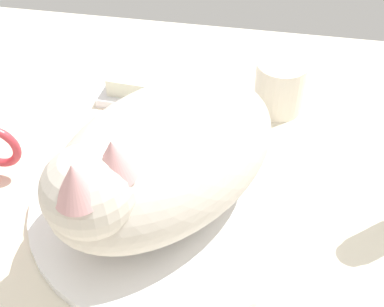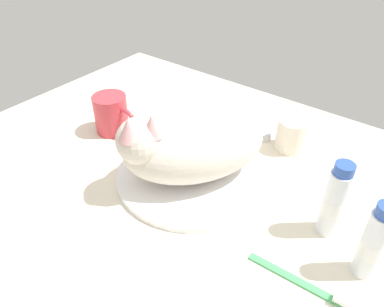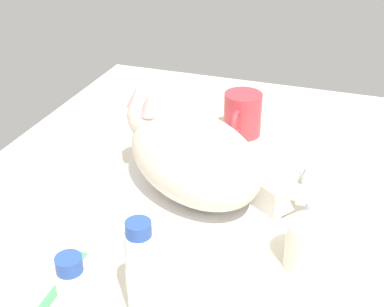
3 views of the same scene
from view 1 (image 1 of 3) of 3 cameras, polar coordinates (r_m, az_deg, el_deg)
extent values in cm
cube|color=silver|center=(62.70, -2.47, -6.73)|extent=(110.00, 82.50, 3.00)
cylinder|color=white|center=(61.13, -2.53, -5.47)|extent=(30.89, 30.89, 1.15)
cylinder|color=silver|center=(75.22, 0.69, 6.77)|extent=(3.60, 3.60, 3.73)
cube|color=silver|center=(70.46, 0.18, 6.83)|extent=(2.00, 7.72, 2.00)
cylinder|color=silver|center=(76.58, -2.97, 6.56)|extent=(2.80, 2.80, 1.80)
cylinder|color=silver|center=(75.32, 4.39, 5.77)|extent=(2.80, 2.80, 1.80)
ellipsoid|color=beige|center=(55.88, -2.76, -0.49)|extent=(29.57, 32.22, 13.47)
sphere|color=beige|center=(48.26, -10.84, -3.98)|extent=(12.10, 12.10, 8.70)
ellipsoid|color=white|center=(50.34, -8.97, -4.55)|extent=(7.15, 7.37, 4.78)
cone|color=#DB9E9E|center=(45.48, -8.33, -0.54)|extent=(5.45, 5.45, 3.91)
cone|color=#DB9E9E|center=(44.04, -12.28, -3.02)|extent=(5.45, 5.45, 3.91)
cube|color=beige|center=(66.81, -2.37, 3.11)|extent=(11.20, 13.16, 4.70)
ellipsoid|color=white|center=(61.79, -10.99, -2.15)|extent=(6.15, 6.65, 4.23)
cylinder|color=silver|center=(73.83, 9.25, 7.01)|extent=(6.74, 6.74, 7.18)
cube|color=white|center=(77.02, -6.23, 6.30)|extent=(9.00, 6.40, 1.20)
cube|color=silver|center=(75.92, -6.34, 7.44)|extent=(6.35, 4.81, 2.56)
camera|label=2|loc=(0.27, 113.15, -12.98)|focal=35.22mm
camera|label=3|loc=(0.88, 63.99, 26.09)|focal=49.45mm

